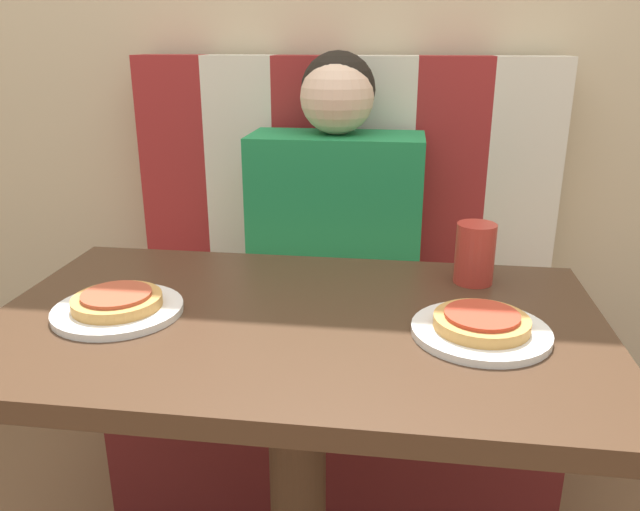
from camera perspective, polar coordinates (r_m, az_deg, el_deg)
booth_seat at (r=1.77m, az=1.32°, el=-13.45°), size 1.12×0.46×0.48m
booth_backrest at (r=1.71m, az=2.17°, el=6.48°), size 1.12×0.10×0.68m
dining_table at (r=1.07m, az=-2.17°, el=-11.47°), size 0.99×0.59×0.77m
person at (r=1.54m, az=1.48°, el=4.42°), size 0.42×0.21×0.69m
plate_left at (r=1.07m, az=-17.97°, el=-4.76°), size 0.21×0.21×0.01m
plate_right at (r=0.98m, az=14.47°, el=-6.75°), size 0.21×0.21×0.01m
pizza_left at (r=1.06m, az=-18.06°, el=-3.92°), size 0.14×0.14×0.02m
pizza_right at (r=0.97m, az=14.55°, el=-5.84°), size 0.14×0.14×0.02m
drinking_cup at (r=1.16m, az=13.98°, el=0.18°), size 0.07×0.07×0.11m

